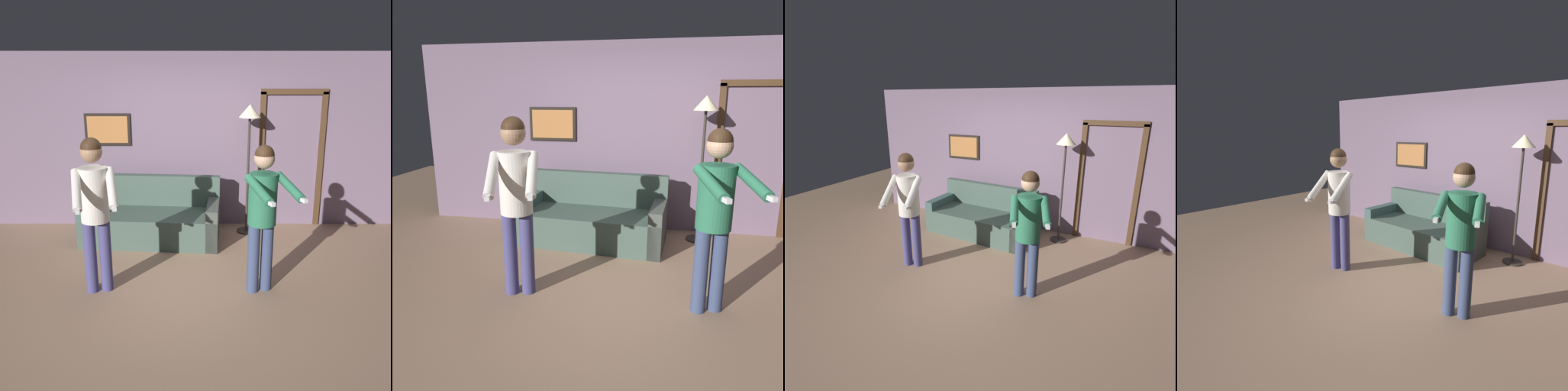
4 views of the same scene
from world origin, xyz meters
TOP-DOWN VIEW (x-y plane):
  - ground_plane at (0.00, 0.00)m, footprint 12.00×12.00m
  - back_wall_assembly at (0.01, 1.95)m, footprint 6.40×0.10m
  - couch at (-0.56, 1.29)m, footprint 1.97×1.01m
  - torchiere_lamp at (0.82, 1.58)m, footprint 0.31×0.31m
  - person_standing_left at (-0.99, -0.23)m, footprint 0.54×0.68m
  - person_standing_right at (0.77, -0.22)m, footprint 0.57×0.73m

SIDE VIEW (x-z plane):
  - ground_plane at x=0.00m, z-range 0.00..0.00m
  - couch at x=-0.56m, z-range -0.16..0.71m
  - person_standing_right at x=0.77m, z-range 0.17..1.79m
  - person_standing_left at x=-0.99m, z-range 0.18..1.88m
  - back_wall_assembly at x=0.01m, z-range 0.00..2.60m
  - torchiere_lamp at x=0.82m, z-range 0.60..2.49m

